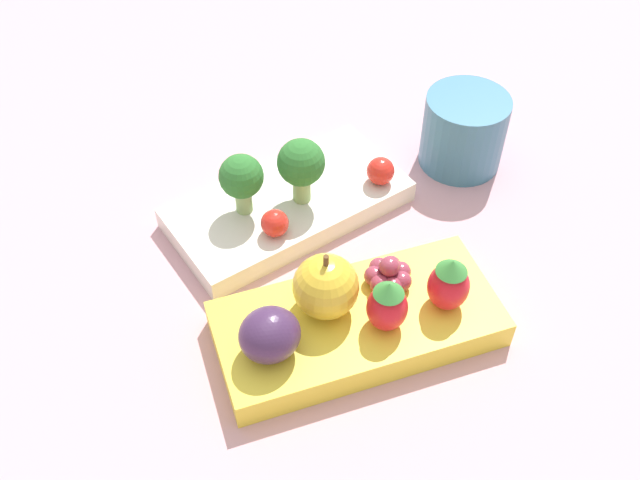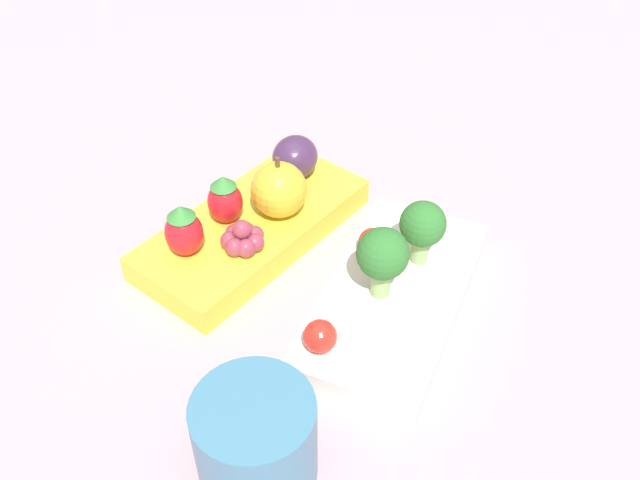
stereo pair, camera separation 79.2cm
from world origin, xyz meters
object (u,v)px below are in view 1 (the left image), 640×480
bento_box_savoury (288,205)px  apple (326,286)px  strawberry_1 (449,284)px  drinking_cup (464,131)px  broccoli_floret_0 (241,178)px  cherry_tomato_0 (275,223)px  strawberry_0 (384,307)px  bento_box_fruit (357,324)px  plum (270,335)px  broccoli_floret_1 (304,164)px  cherry_tomato_1 (381,171)px  grape_cluster (388,275)px

bento_box_savoury → apple: size_ratio=3.84×
strawberry_1 → drinking_cup: (0.12, 0.16, -0.01)m
broccoli_floret_0 → apple: (0.02, -0.13, -0.01)m
cherry_tomato_0 → strawberry_1: size_ratio=0.49×
strawberry_0 → bento_box_savoury: bearing=92.6°
bento_box_fruit → drinking_cup: bearing=37.8°
plum → apple: bearing=20.2°
bento_box_fruit → broccoli_floret_1: bearing=82.7°
broccoli_floret_0 → cherry_tomato_1: size_ratio=2.30×
strawberry_0 → grape_cluster: strawberry_0 is taller
cherry_tomato_0 → strawberry_0: bearing=-74.7°
strawberry_0 → drinking_cup: 0.23m
drinking_cup → cherry_tomato_1: bearing=-171.7°
broccoli_floret_1 → drinking_cup: broccoli_floret_1 is taller
plum → bento_box_savoury: bearing=62.8°
strawberry_0 → drinking_cup: same height
bento_box_fruit → plum: plum is taller
bento_box_fruit → strawberry_0: strawberry_0 is taller
apple → plum: apple is taller
bento_box_savoury → broccoli_floret_1: 0.05m
broccoli_floret_1 → strawberry_0: (-0.01, -0.15, -0.01)m
cherry_tomato_1 → strawberry_1: 0.15m
grape_cluster → drinking_cup: bearing=40.0°
drinking_cup → apple: bearing=-148.1°
cherry_tomato_0 → bento_box_savoury: bearing=53.8°
plum → grape_cluster: (0.11, 0.02, -0.01)m
bento_box_fruit → cherry_tomato_1: 0.16m
bento_box_fruit → plum: (-0.07, -0.00, 0.03)m
bento_box_savoury → strawberry_1: bearing=-69.6°
grape_cluster → bento_box_savoury: bearing=103.5°
cherry_tomato_1 → bento_box_fruit: bearing=-124.3°
broccoli_floret_0 → strawberry_1: (0.10, -0.16, -0.01)m
bento_box_savoury → cherry_tomato_1: (0.08, -0.02, 0.02)m
cherry_tomato_0 → cherry_tomato_1: size_ratio=0.94×
cherry_tomato_1 → strawberry_0: strawberry_0 is taller
bento_box_fruit → plum: 0.08m
broccoli_floret_0 → cherry_tomato_0: bearing=-69.9°
broccoli_floret_1 → cherry_tomato_0: size_ratio=2.65×
cherry_tomato_0 → drinking_cup: (0.20, 0.03, 0.00)m
cherry_tomato_0 → strawberry_0: strawberry_0 is taller
broccoli_floret_0 → strawberry_1: size_ratio=1.19×
cherry_tomato_1 → strawberry_0: (-0.08, -0.14, 0.01)m
bento_box_fruit → cherry_tomato_1: bearing=55.7°
cherry_tomato_1 → grape_cluster: size_ratio=0.67×
strawberry_1 → drinking_cup: strawberry_1 is taller
bento_box_savoury → cherry_tomato_0: (-0.03, -0.04, 0.02)m
broccoli_floret_0 → grape_cluster: broccoli_floret_0 is taller
bento_box_savoury → broccoli_floret_0: bearing=179.5°
apple → bento_box_fruit: bearing=-39.6°
broccoli_floret_1 → strawberry_1: broccoli_floret_1 is taller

